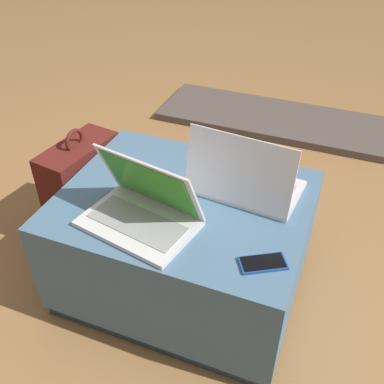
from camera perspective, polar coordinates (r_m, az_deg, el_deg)
The scene contains 7 objects.
ground_plane at distance 1.84m, azimuth -0.88°, elevation -11.32°, with size 14.00×14.00×0.00m, color #9E7042.
ottoman at distance 1.69m, azimuth -0.95°, elevation -6.48°, with size 0.86×0.69×0.43m.
laptop_near at distance 1.43m, azimuth -6.34°, elevation -2.22°, with size 0.40×0.30×0.23m.
laptop_far at distance 1.55m, azimuth 6.61°, elevation 1.36°, with size 0.39×0.27×0.25m.
cell_phone at distance 1.33m, azimuth 9.01°, elevation -8.90°, with size 0.15×0.13×0.01m.
backpack at distance 2.03m, azimuth -13.85°, elevation 0.50°, with size 0.25×0.37×0.50m.
fireplace_hearth at distance 2.94m, azimuth 10.02°, elevation 9.17°, with size 1.40×0.50×0.04m.
Camera 1 is at (0.48, -1.12, 1.38)m, focal length 42.00 mm.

